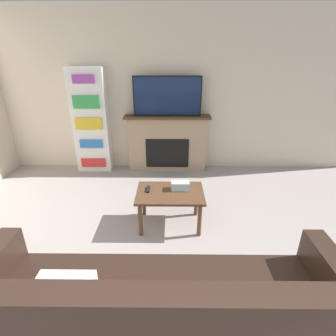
{
  "coord_description": "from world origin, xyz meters",
  "views": [
    {
      "loc": [
        -0.02,
        -0.66,
        2.01
      ],
      "look_at": [
        -0.05,
        2.39,
        0.65
      ],
      "focal_mm": 28.0,
      "sensor_mm": 36.0,
      "label": 1
    }
  ],
  "objects": [
    {
      "name": "coffee_table",
      "position": [
        -0.02,
        2.1,
        0.39
      ],
      "size": [
        0.81,
        0.55,
        0.46
      ],
      "color": "brown",
      "rests_on": "ground_plane"
    },
    {
      "name": "couch",
      "position": [
        -0.09,
        0.57,
        0.31
      ],
      "size": [
        2.57,
        0.87,
        0.93
      ],
      "color": "black",
      "rests_on": "ground_plane"
    },
    {
      "name": "remote_control",
      "position": [
        -0.29,
        2.14,
        0.48
      ],
      "size": [
        0.04,
        0.15,
        0.02
      ],
      "color": "black",
      "rests_on": "coffee_table"
    },
    {
      "name": "tv",
      "position": [
        -0.07,
        3.81,
        1.33
      ],
      "size": [
        1.14,
        0.03,
        0.65
      ],
      "color": "black",
      "rests_on": "fireplace"
    },
    {
      "name": "fireplace",
      "position": [
        -0.07,
        3.83,
        0.5
      ],
      "size": [
        1.49,
        0.28,
        1.0
      ],
      "color": "tan",
      "rests_on": "ground_plane"
    },
    {
      "name": "tissue_box",
      "position": [
        0.1,
        2.17,
        0.51
      ],
      "size": [
        0.22,
        0.12,
        0.1
      ],
      "color": "silver",
      "rests_on": "coffee_table"
    },
    {
      "name": "wall_back",
      "position": [
        0.0,
        3.97,
        1.35
      ],
      "size": [
        6.84,
        0.06,
        2.7
      ],
      "color": "beige",
      "rests_on": "ground_plane"
    },
    {
      "name": "bookshelf",
      "position": [
        -1.4,
        3.81,
        0.89
      ],
      "size": [
        0.6,
        0.29,
        1.79
      ],
      "color": "white",
      "rests_on": "ground_plane"
    }
  ]
}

